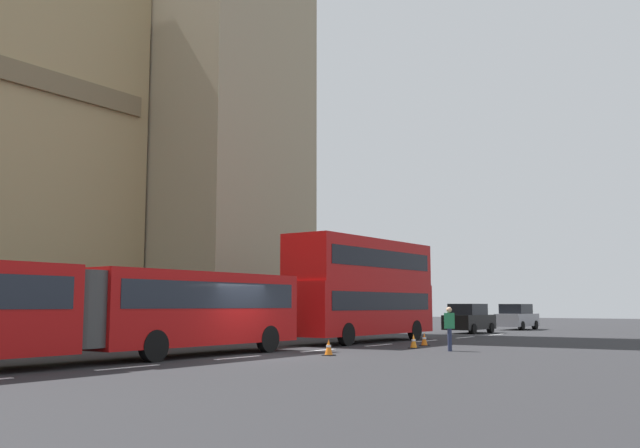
{
  "coord_description": "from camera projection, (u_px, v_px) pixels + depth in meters",
  "views": [
    {
      "loc": [
        -18.73,
        -16.14,
        1.75
      ],
      "look_at": [
        7.35,
        2.55,
        5.49
      ],
      "focal_mm": 39.26,
      "sensor_mm": 36.0,
      "label": 1
    }
  ],
  "objects": [
    {
      "name": "traffic_cone_east",
      "position": [
        424.0,
        339.0,
        30.47
      ],
      "size": [
        0.36,
        0.36,
        0.58
      ],
      "color": "black",
      "rests_on": "ground_plane"
    },
    {
      "name": "pedestrian_near_cones",
      "position": [
        449.0,
        327.0,
        27.05
      ],
      "size": [
        0.39,
        0.46,
        1.69
      ],
      "color": "#262D4C",
      "rests_on": "ground_plane"
    },
    {
      "name": "sedan_lead",
      "position": [
        469.0,
        319.0,
        44.22
      ],
      "size": [
        4.4,
        1.86,
        1.85
      ],
      "color": "black",
      "rests_on": "ground_plane"
    },
    {
      "name": "traffic_cone_middle",
      "position": [
        414.0,
        341.0,
        28.69
      ],
      "size": [
        0.36,
        0.36,
        0.58
      ],
      "color": "black",
      "rests_on": "ground_plane"
    },
    {
      "name": "sedan_trailing",
      "position": [
        517.0,
        317.0,
        50.87
      ],
      "size": [
        4.4,
        1.86,
        1.85
      ],
      "color": "gray",
      "rests_on": "ground_plane"
    },
    {
      "name": "double_decker_bus",
      "position": [
        363.0,
        286.0,
        33.89
      ],
      "size": [
        9.85,
        2.54,
        4.9
      ],
      "color": "#B20F0F",
      "rests_on": "ground_plane"
    },
    {
      "name": "lane_centre_marking",
      "position": [
        318.0,
        350.0,
        27.21
      ],
      "size": [
        39.0,
        0.16,
        0.01
      ],
      "color": "silver",
      "rests_on": "ground_plane"
    },
    {
      "name": "ground_plane",
      "position": [
        257.0,
        356.0,
        24.25
      ],
      "size": [
        160.0,
        160.0,
        0.0
      ],
      "primitive_type": "plane",
      "color": "#262628"
    },
    {
      "name": "articulated_bus",
      "position": [
        71.0,
        306.0,
        20.69
      ],
      "size": [
        18.72,
        2.54,
        2.9
      ],
      "color": "#B20F0F",
      "rests_on": "ground_plane"
    },
    {
      "name": "traffic_cone_west",
      "position": [
        329.0,
        347.0,
        24.54
      ],
      "size": [
        0.36,
        0.36,
        0.58
      ],
      "color": "black",
      "rests_on": "ground_plane"
    }
  ]
}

